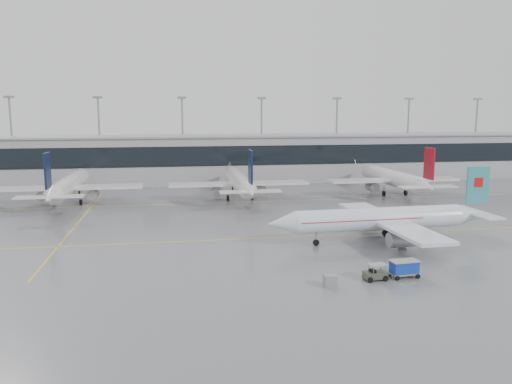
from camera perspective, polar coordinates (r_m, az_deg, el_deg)
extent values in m
plane|color=slate|center=(74.62, 1.54, -5.25)|extent=(320.00, 320.00, 0.00)
cube|color=gold|center=(74.62, 1.54, -5.24)|extent=(120.00, 0.25, 0.01)
cube|color=gold|center=(103.55, -1.65, -1.16)|extent=(120.00, 0.25, 0.01)
cube|color=gold|center=(89.35, -19.71, -3.37)|extent=(0.25, 60.00, 0.01)
cube|color=#96969A|center=(134.23, -3.55, 3.78)|extent=(180.00, 15.00, 12.00)
cube|color=black|center=(126.62, -3.20, 4.14)|extent=(180.00, 0.20, 5.00)
cube|color=gray|center=(133.79, -3.58, 6.43)|extent=(182.00, 16.00, 0.40)
cylinder|color=gray|center=(145.05, -26.09, 5.25)|extent=(0.50, 0.50, 22.00)
cube|color=gray|center=(144.90, -26.41, 9.71)|extent=(2.40, 1.00, 0.60)
cylinder|color=gray|center=(140.42, -17.42, 5.67)|extent=(0.50, 0.50, 22.00)
cube|color=gray|center=(140.26, -17.65, 10.28)|extent=(2.40, 1.00, 0.60)
cylinder|color=gray|center=(139.15, -8.37, 5.96)|extent=(0.50, 0.50, 22.00)
cube|color=gray|center=(138.99, -8.48, 10.61)|extent=(2.40, 1.00, 0.60)
cylinder|color=gray|center=(141.34, 0.63, 6.10)|extent=(0.50, 0.50, 22.00)
cube|color=gray|center=(141.18, 0.64, 10.69)|extent=(2.40, 1.00, 0.60)
cylinder|color=gray|center=(146.83, 9.16, 6.10)|extent=(0.50, 0.50, 22.00)
cube|color=gray|center=(146.68, 9.28, 10.52)|extent=(2.40, 1.00, 0.60)
cylinder|color=gray|center=(155.27, 16.92, 5.99)|extent=(0.50, 0.50, 22.00)
cube|color=gray|center=(155.13, 17.12, 10.16)|extent=(2.40, 1.00, 0.60)
cylinder|color=gray|center=(166.21, 23.76, 5.79)|extent=(0.50, 0.50, 22.00)
cube|color=gray|center=(166.08, 24.02, 9.68)|extent=(2.40, 1.00, 0.60)
cylinder|color=silver|center=(73.53, 13.86, -2.98)|extent=(24.86, 4.24, 3.25)
cone|color=silver|center=(68.61, 2.95, -3.59)|extent=(4.13, 3.40, 3.25)
cone|color=silver|center=(81.21, 23.57, -2.35)|extent=(5.73, 3.47, 3.25)
cube|color=silver|center=(74.27, 14.90, -3.22)|extent=(6.07, 26.99, 0.45)
cube|color=silver|center=(81.27, 23.70, -2.13)|extent=(3.21, 10.42, 0.25)
cube|color=teal|center=(80.74, 24.00, 0.72)|extent=(3.61, 0.49, 5.54)
cylinder|color=gray|center=(70.25, 16.24, -5.24)|extent=(3.68, 2.24, 2.10)
cylinder|color=gray|center=(78.59, 12.96, -3.59)|extent=(3.68, 2.24, 2.10)
cylinder|color=gray|center=(70.56, 6.88, -5.21)|extent=(0.20, 0.20, 1.36)
cylinder|color=black|center=(70.73, 6.87, -5.75)|extent=(0.91, 0.34, 0.90)
cylinder|color=gray|center=(72.89, 16.46, -4.98)|extent=(0.24, 0.24, 1.36)
cylinder|color=black|center=(73.06, 16.44, -5.50)|extent=(1.12, 0.49, 1.10)
cylinder|color=gray|center=(77.37, 14.64, -4.09)|extent=(0.24, 0.24, 1.36)
cylinder|color=black|center=(77.52, 14.62, -4.58)|extent=(1.12, 0.49, 1.10)
cube|color=#B70F0F|center=(80.68, 24.02, 1.03)|extent=(1.42, 0.51, 1.40)
cube|color=#B70F0F|center=(72.25, 11.72, -2.96)|extent=(18.12, 4.00, 0.12)
cylinder|color=silver|center=(108.99, -20.59, 0.79)|extent=(3.59, 27.36, 3.59)
cone|color=silver|center=(124.28, -19.24, 1.83)|extent=(3.59, 4.00, 3.59)
cone|color=silver|center=(93.06, -22.49, -0.67)|extent=(3.59, 5.60, 3.59)
cube|color=silver|center=(107.59, -20.73, 0.47)|extent=(29.64, 5.00, 0.45)
cube|color=silver|center=(92.82, -22.53, -0.51)|extent=(11.40, 2.80, 0.25)
cube|color=black|center=(92.02, -22.73, 2.27)|extent=(0.35, 3.60, 6.12)
cylinder|color=gray|center=(109.33, -23.10, -0.34)|extent=(2.10, 3.60, 2.10)
cylinder|color=gray|center=(107.47, -18.13, -0.21)|extent=(2.10, 3.60, 2.10)
cylinder|color=gray|center=(119.74, -19.57, 0.31)|extent=(0.20, 0.20, 1.56)
cylinder|color=black|center=(119.86, -19.55, -0.06)|extent=(0.30, 0.90, 0.90)
cylinder|color=gray|center=(107.48, -22.13, -0.74)|extent=(0.24, 0.24, 1.56)
cylinder|color=black|center=(107.60, -22.10, -1.15)|extent=(0.45, 1.10, 1.10)
cylinder|color=gray|center=(106.45, -19.40, -0.68)|extent=(0.24, 0.24, 1.56)
cylinder|color=black|center=(106.58, -19.38, -1.09)|extent=(0.45, 1.10, 1.10)
cylinder|color=silver|center=(107.85, -2.03, 1.29)|extent=(3.59, 27.36, 3.59)
cone|color=silver|center=(123.28, -2.99, 2.28)|extent=(3.59, 4.00, 3.59)
cone|color=silver|center=(91.71, -0.68, -0.10)|extent=(3.59, 5.60, 3.59)
cube|color=silver|center=(106.43, -1.92, 0.97)|extent=(29.64, 5.00, 0.45)
cube|color=silver|center=(91.47, -0.66, 0.07)|extent=(11.40, 2.80, 0.25)
cube|color=black|center=(90.66, -0.64, 2.89)|extent=(0.35, 3.60, 6.12)
cylinder|color=gray|center=(106.62, -4.51, 0.15)|extent=(2.10, 3.60, 2.10)
cylinder|color=gray|center=(107.87, 0.57, 0.28)|extent=(2.10, 3.60, 2.10)
cylinder|color=gray|center=(118.70, -2.70, 0.76)|extent=(0.20, 0.20, 1.56)
cylinder|color=black|center=(118.82, -2.70, 0.39)|extent=(0.30, 0.90, 0.90)
cylinder|color=gray|center=(105.46, -3.24, -0.25)|extent=(0.24, 0.24, 1.56)
cylinder|color=black|center=(105.59, -3.24, -0.67)|extent=(0.45, 1.10, 1.10)
cylinder|color=gray|center=(106.14, -0.45, -0.18)|extent=(0.24, 0.24, 1.56)
cylinder|color=black|center=(106.27, -0.45, -0.59)|extent=(0.45, 1.10, 1.10)
cylinder|color=silver|center=(117.61, 15.14, 1.64)|extent=(3.59, 27.36, 3.59)
cone|color=silver|center=(131.91, 12.31, 2.53)|extent=(3.59, 4.00, 3.59)
cone|color=silver|center=(103.02, 18.94, 0.43)|extent=(3.59, 5.60, 3.59)
cube|color=silver|center=(116.31, 15.43, 1.35)|extent=(29.64, 5.00, 0.45)
cube|color=silver|center=(102.80, 19.00, 0.58)|extent=(11.40, 2.80, 0.25)
cube|color=maroon|center=(102.09, 19.18, 3.09)|extent=(0.35, 3.60, 6.12)
cylinder|color=gray|center=(115.04, 13.13, 0.60)|extent=(2.10, 3.60, 2.10)
cylinder|color=gray|center=(119.06, 17.40, 0.70)|extent=(2.10, 3.60, 2.10)
cylinder|color=gray|center=(127.64, 13.10, 1.12)|extent=(0.20, 0.20, 1.56)
cylinder|color=black|center=(127.75, 13.09, 0.78)|extent=(0.30, 0.90, 0.90)
cylinder|color=gray|center=(114.63, 14.42, 0.23)|extent=(0.24, 0.24, 1.56)
cylinder|color=black|center=(114.75, 14.41, -0.15)|extent=(0.45, 1.10, 1.10)
cylinder|color=gray|center=(116.83, 16.75, 0.29)|extent=(0.24, 0.24, 1.56)
cylinder|color=black|center=(116.95, 16.74, -0.08)|extent=(0.45, 1.10, 1.10)
cube|color=#3A3F34|center=(57.89, 13.45, -9.21)|extent=(2.61, 1.57, 0.73)
cube|color=gray|center=(57.62, 13.68, -8.04)|extent=(2.09, 1.52, 0.06)
cube|color=black|center=(57.60, 13.19, -8.81)|extent=(0.59, 0.88, 0.42)
cylinder|color=gray|center=(58.78, 15.09, -9.05)|extent=(1.25, 0.19, 0.08)
cylinder|color=gray|center=(56.95, 13.28, -8.75)|extent=(0.08, 0.08, 0.94)
cylinder|color=gray|center=(57.91, 12.75, -8.42)|extent=(0.08, 0.08, 0.94)
cylinder|color=gray|center=(57.62, 14.58, -8.58)|extent=(0.08, 0.08, 0.94)
cylinder|color=gray|center=(58.58, 14.04, -8.27)|extent=(0.08, 0.08, 0.94)
cylinder|color=black|center=(56.98, 12.92, -9.77)|extent=(0.64, 0.26, 0.63)
cylinder|color=black|center=(58.12, 12.30, -9.37)|extent=(0.64, 0.26, 0.63)
cylinder|color=black|center=(57.84, 14.59, -9.55)|extent=(0.64, 0.26, 0.63)
cylinder|color=black|center=(58.96, 13.95, -9.16)|extent=(0.64, 0.26, 0.63)
cube|color=gray|center=(59.64, 16.55, -8.89)|extent=(3.35, 1.88, 0.19)
cube|color=#1334A8|center=(59.41, 16.58, -8.20)|extent=(3.12, 1.76, 1.29)
cube|color=gray|center=(59.21, 16.61, -7.56)|extent=(3.36, 1.99, 0.11)
cylinder|color=black|center=(58.41, 15.85, -9.46)|extent=(0.55, 0.24, 0.54)
cylinder|color=black|center=(59.73, 15.06, -9.01)|extent=(0.55, 0.24, 0.54)
cylinder|color=black|center=(59.71, 18.01, -9.15)|extent=(0.55, 0.24, 0.54)
cylinder|color=black|center=(61.00, 17.19, -8.72)|extent=(0.55, 0.24, 0.54)
cube|color=gray|center=(54.87, 8.44, -10.01)|extent=(1.33, 1.23, 1.30)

